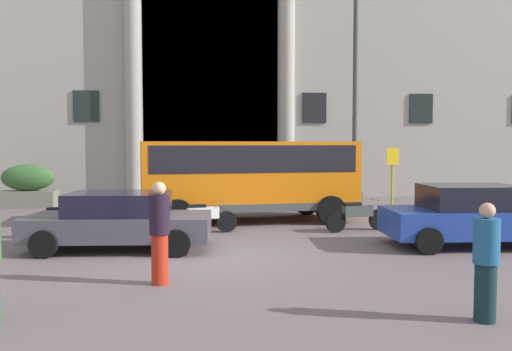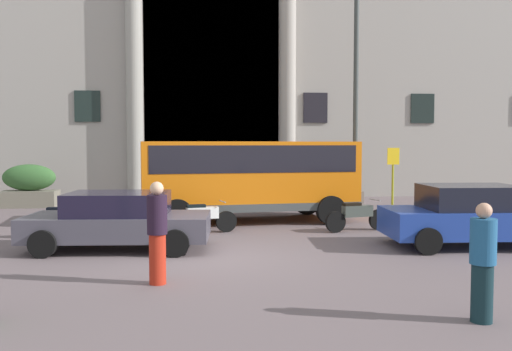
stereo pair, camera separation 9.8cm
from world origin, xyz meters
TOP-DOWN VIEW (x-y plane):
  - ground_plane at (0.00, 0.00)m, footprint 80.00×64.00m
  - office_building_facade at (0.00, 17.48)m, footprint 38.49×9.62m
  - orange_minibus at (1.38, 5.50)m, footprint 6.97×3.35m
  - bus_stop_sign at (6.72, 7.04)m, footprint 0.44×0.08m
  - hedge_planter_far_east at (5.91, 10.60)m, footprint 1.42×0.97m
  - hedge_planter_west at (-6.88, 10.28)m, footprint 2.13×0.98m
  - parked_compact_extra at (-2.08, 1.21)m, footprint 4.38×2.28m
  - parked_hatchback_near at (6.38, 0.73)m, footprint 4.14×2.19m
  - motorcycle_near_kerb at (-3.80, 2.97)m, footprint 2.00×0.55m
  - motorcycle_far_end at (-0.14, 3.27)m, footprint 1.95×0.73m
  - scooter_by_planter at (4.27, 3.23)m, footprint 1.97×0.72m
  - pedestrian_woman_with_bag at (-0.91, -2.09)m, footprint 0.36×0.36m
  - pedestrian_woman_dark_dress at (3.80, -4.64)m, footprint 0.36×0.36m
  - lamppost_plaza_centre at (5.49, 7.62)m, footprint 0.40×0.40m

SIDE VIEW (x-z plane):
  - ground_plane at x=0.00m, z-range -0.12..0.00m
  - motorcycle_far_end at x=-0.14m, z-range 0.01..0.90m
  - motorcycle_near_kerb at x=-3.80m, z-range 0.01..0.90m
  - scooter_by_planter at x=4.27m, z-range 0.01..0.90m
  - hedge_planter_far_east at x=5.91m, z-range -0.02..1.41m
  - parked_compact_extra at x=-2.08m, z-range 0.02..1.38m
  - parked_hatchback_near at x=6.38m, z-range 0.01..1.51m
  - hedge_planter_west at x=-6.88m, z-range -0.03..1.66m
  - pedestrian_woman_dark_dress at x=3.80m, z-range 0.01..1.69m
  - pedestrian_woman_with_bag at x=-0.91m, z-range 0.02..1.85m
  - bus_stop_sign at x=6.72m, z-range 0.29..2.64m
  - orange_minibus at x=1.38m, z-range 0.27..2.84m
  - lamppost_plaza_centre at x=5.49m, z-range 0.64..9.19m
  - office_building_facade at x=0.00m, z-range 0.00..18.89m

